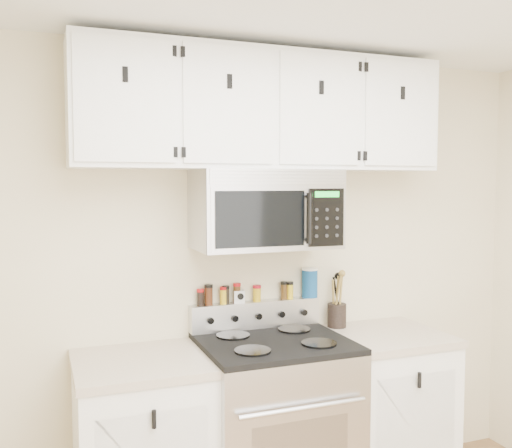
% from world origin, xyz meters
% --- Properties ---
extents(back_wall, '(3.50, 0.01, 2.50)m').
position_xyz_m(back_wall, '(0.00, 1.75, 1.25)').
color(back_wall, beige).
rests_on(back_wall, floor).
extents(range, '(0.76, 0.65, 1.10)m').
position_xyz_m(range, '(0.00, 1.43, 0.49)').
color(range, '#B7B7BA').
rests_on(range, floor).
extents(base_cabinet_right, '(0.64, 0.62, 0.92)m').
position_xyz_m(base_cabinet_right, '(0.69, 1.45, 0.46)').
color(base_cabinet_right, white).
rests_on(base_cabinet_right, floor).
extents(microwave, '(0.76, 0.44, 0.42)m').
position_xyz_m(microwave, '(0.00, 1.55, 1.63)').
color(microwave, '#9E9EA3').
rests_on(microwave, back_wall).
extents(upper_cabinets, '(2.00, 0.35, 0.62)m').
position_xyz_m(upper_cabinets, '(-0.00, 1.58, 2.15)').
color(upper_cabinets, white).
rests_on(upper_cabinets, back_wall).
extents(utensil_crock, '(0.11, 0.11, 0.32)m').
position_xyz_m(utensil_crock, '(0.49, 1.66, 1.00)').
color(utensil_crock, black).
rests_on(utensil_crock, base_cabinet_right).
extents(kitchen_timer, '(0.07, 0.06, 0.07)m').
position_xyz_m(kitchen_timer, '(-0.10, 1.71, 1.13)').
color(kitchen_timer, silver).
rests_on(kitchen_timer, range).
extents(salt_canister, '(0.09, 0.09, 0.17)m').
position_xyz_m(salt_canister, '(0.34, 1.71, 1.19)').
color(salt_canister, navy).
rests_on(salt_canister, range).
extents(spice_jar_0, '(0.04, 0.04, 0.09)m').
position_xyz_m(spice_jar_0, '(-0.32, 1.71, 1.15)').
color(spice_jar_0, black).
rests_on(spice_jar_0, range).
extents(spice_jar_1, '(0.05, 0.05, 0.11)m').
position_xyz_m(spice_jar_1, '(-0.28, 1.71, 1.16)').
color(spice_jar_1, '#401F0F').
rests_on(spice_jar_1, range).
extents(spice_jar_2, '(0.04, 0.04, 0.10)m').
position_xyz_m(spice_jar_2, '(-0.19, 1.71, 1.15)').
color(spice_jar_2, gold).
rests_on(spice_jar_2, range).
extents(spice_jar_3, '(0.04, 0.04, 0.10)m').
position_xyz_m(spice_jar_3, '(-0.18, 1.71, 1.15)').
color(spice_jar_3, black).
rests_on(spice_jar_3, range).
extents(spice_jar_4, '(0.04, 0.04, 0.11)m').
position_xyz_m(spice_jar_4, '(-0.11, 1.71, 1.16)').
color(spice_jar_4, '#41270F').
rests_on(spice_jar_4, range).
extents(spice_jar_5, '(0.05, 0.05, 0.09)m').
position_xyz_m(spice_jar_5, '(0.01, 1.71, 1.15)').
color(spice_jar_5, gold).
rests_on(spice_jar_5, range).
extents(spice_jar_6, '(0.04, 0.04, 0.10)m').
position_xyz_m(spice_jar_6, '(0.18, 1.71, 1.15)').
color(spice_jar_6, '#452D10').
rests_on(spice_jar_6, range).
extents(spice_jar_7, '(0.04, 0.04, 0.10)m').
position_xyz_m(spice_jar_7, '(0.21, 1.71, 1.15)').
color(spice_jar_7, gold).
rests_on(spice_jar_7, range).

